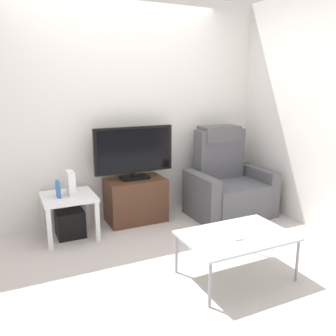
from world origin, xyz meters
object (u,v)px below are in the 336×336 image
(side_table, at_px, (69,202))
(television, at_px, (134,152))
(subwoofer_box, at_px, (70,223))
(book_upright, at_px, (58,189))
(tv_stand, at_px, (136,200))
(recliner_armchair, at_px, (227,185))
(coffee_table, at_px, (236,237))
(game_console, at_px, (71,183))
(cell_phone, at_px, (237,236))

(side_table, bearing_deg, television, 8.99)
(side_table, relative_size, subwoofer_box, 1.88)
(television, distance_m, book_upright, 0.95)
(tv_stand, height_order, subwoofer_box, tv_stand)
(recliner_armchair, bearing_deg, coffee_table, -124.38)
(television, xyz_separation_m, side_table, (-0.79, -0.12, -0.45))
(television, distance_m, game_console, 0.80)
(television, xyz_separation_m, cell_phone, (0.29, -1.60, -0.45))
(side_table, bearing_deg, game_console, 15.95)
(tv_stand, xyz_separation_m, book_upright, (-0.89, -0.13, 0.28))
(side_table, height_order, game_console, game_console)
(subwoofer_box, distance_m, book_upright, 0.41)
(subwoofer_box, distance_m, cell_phone, 1.84)
(book_upright, bearing_deg, coffee_table, -49.71)
(coffee_table, distance_m, cell_phone, 0.05)
(side_table, relative_size, coffee_table, 0.60)
(game_console, distance_m, coffee_table, 1.82)
(side_table, height_order, subwoofer_box, side_table)
(recliner_armchair, distance_m, coffee_table, 1.53)
(tv_stand, distance_m, coffee_table, 1.58)
(subwoofer_box, height_order, book_upright, book_upright)
(television, distance_m, subwoofer_box, 1.06)
(subwoofer_box, bearing_deg, recliner_armchair, -4.23)
(coffee_table, relative_size, cell_phone, 6.00)
(television, distance_m, side_table, 0.92)
(game_console, bearing_deg, coffee_table, -53.60)
(cell_phone, bearing_deg, recliner_armchair, 75.40)
(side_table, distance_m, book_upright, 0.19)
(television, height_order, recliner_armchair, television)
(side_table, bearing_deg, tv_stand, 7.63)
(tv_stand, bearing_deg, coffee_table, -78.43)
(side_table, distance_m, coffee_table, 1.82)
(book_upright, xyz_separation_m, game_console, (0.14, 0.03, 0.04))
(coffee_table, bearing_deg, tv_stand, 101.57)
(game_console, relative_size, cell_phone, 1.68)
(tv_stand, bearing_deg, side_table, -172.37)
(subwoofer_box, bearing_deg, cell_phone, -53.74)
(tv_stand, distance_m, subwoofer_box, 0.80)
(tv_stand, height_order, book_upright, book_upright)
(cell_phone, bearing_deg, television, 117.73)
(subwoofer_box, height_order, cell_phone, cell_phone)
(book_upright, relative_size, coffee_table, 0.19)
(recliner_armchair, height_order, subwoofer_box, recliner_armchair)
(recliner_armchair, bearing_deg, subwoofer_box, 173.21)
(recliner_armchair, height_order, side_table, recliner_armchair)
(recliner_armchair, bearing_deg, cell_phone, -124.53)
(subwoofer_box, xyz_separation_m, coffee_table, (1.11, -1.44, 0.22))
(recliner_armchair, distance_m, book_upright, 2.02)
(side_table, xyz_separation_m, coffee_table, (1.11, -1.44, -0.03))
(television, distance_m, recliner_armchair, 1.24)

